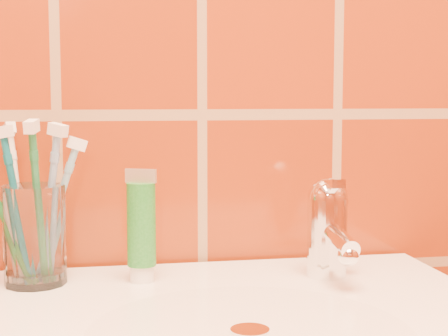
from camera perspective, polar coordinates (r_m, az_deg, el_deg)
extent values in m
cylinder|color=silver|center=(0.64, 2.17, -13.56)|extent=(0.30, 0.30, 0.00)
cylinder|color=white|center=(0.64, 2.17, -13.39)|extent=(0.04, 0.04, 0.00)
cylinder|color=white|center=(0.82, -15.48, -5.39)|extent=(0.09, 0.09, 0.11)
cylinder|color=white|center=(0.82, -6.83, -8.68)|extent=(0.03, 0.03, 0.02)
cylinder|color=#1A6E20|center=(0.80, -6.88, -4.66)|extent=(0.03, 0.03, 0.10)
cube|color=beige|center=(0.79, -6.93, -0.65)|extent=(0.04, 0.00, 0.02)
cylinder|color=white|center=(0.83, 8.55, -5.71)|extent=(0.05, 0.05, 0.09)
sphere|color=white|center=(0.83, 8.60, -2.48)|extent=(0.05, 0.05, 0.05)
cylinder|color=white|center=(0.80, 9.45, -5.72)|extent=(0.02, 0.09, 0.03)
cube|color=white|center=(0.81, 8.90, -1.35)|extent=(0.02, 0.06, 0.01)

